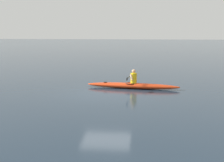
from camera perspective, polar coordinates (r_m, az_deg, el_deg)
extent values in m
plane|color=#1E2D3D|center=(15.78, -1.06, -2.36)|extent=(160.00, 160.00, 0.00)
ellipsoid|color=red|center=(17.20, 3.80, -0.86)|extent=(5.19, 1.25, 0.30)
torus|color=black|center=(17.20, 3.42, -0.41)|extent=(0.64, 0.64, 0.04)
cylinder|color=black|center=(17.47, -1.22, -0.21)|extent=(0.18, 0.18, 0.02)
cylinder|color=yellow|center=(17.12, 3.99, 0.54)|extent=(0.34, 0.34, 0.55)
sphere|color=tan|center=(17.07, 4.01, 1.81)|extent=(0.21, 0.21, 0.21)
cylinder|color=black|center=(17.13, 3.33, 0.91)|extent=(0.28, 2.02, 0.03)
ellipsoid|color=black|center=(16.14, 2.77, 0.38)|extent=(0.09, 0.40, 0.17)
ellipsoid|color=black|center=(18.13, 3.83, 1.38)|extent=(0.09, 0.40, 0.17)
cylinder|color=tan|center=(16.86, 3.59, 0.66)|extent=(0.20, 0.29, 0.34)
cylinder|color=tan|center=(17.39, 3.86, 0.93)|extent=(0.23, 0.27, 0.34)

